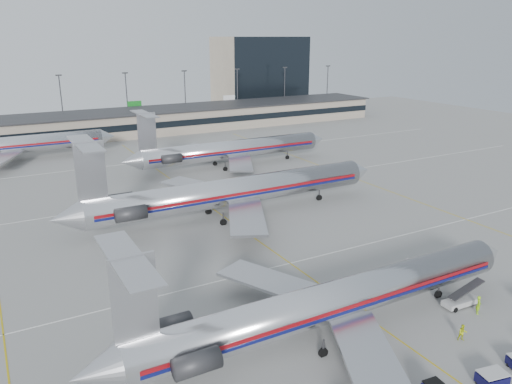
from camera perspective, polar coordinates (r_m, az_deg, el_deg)
ground at (r=51.39m, az=10.09°, el=-12.23°), size 260.00×260.00×0.00m
apron_markings at (r=58.52m, az=3.92°, el=-8.12°), size 160.00×0.15×0.02m
terminal at (r=137.08m, az=-16.51°, el=7.44°), size 162.00×17.00×6.25m
light_mast_row at (r=149.95m, az=-17.92°, el=10.22°), size 163.60×0.40×15.28m
distant_building at (r=186.38m, az=0.35°, el=13.49°), size 30.00×20.00×25.00m
jet_foreground at (r=44.26m, az=8.09°, el=-12.38°), size 43.78×25.78×11.46m
jet_second_row at (r=71.67m, az=-3.13°, el=0.02°), size 50.17×29.54×13.13m
jet_third_row at (r=99.90m, az=-3.12°, el=4.86°), size 44.50×27.37×12.17m
jet_back_row at (r=116.02m, az=-26.80°, el=4.74°), size 43.86×26.98×11.99m
cart_inner at (r=43.66m, az=25.38°, el=-18.72°), size 2.31×1.79×1.18m
belt_loader at (r=53.51m, az=22.42°, el=-11.34°), size 4.49×1.57×2.35m
ramp_worker_near at (r=52.66m, az=24.08°, el=-11.69°), size 0.78×0.78×1.82m
ramp_worker_far at (r=48.04m, az=22.54°, el=-14.63°), size 0.93×0.87×1.52m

